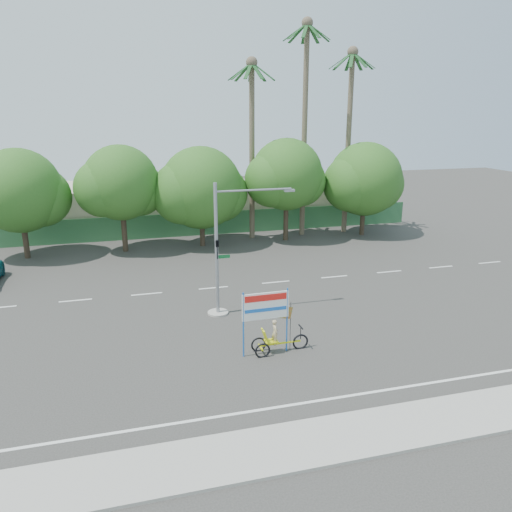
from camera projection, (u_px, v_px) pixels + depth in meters
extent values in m
plane|color=#33302D|center=(286.00, 340.00, 23.59)|extent=(120.00, 120.00, 0.00)
cube|color=gray|center=(358.00, 434.00, 16.63)|extent=(50.00, 2.40, 0.12)
cube|color=#336B3D|center=(207.00, 224.00, 43.21)|extent=(38.00, 0.08, 2.00)
cube|color=beige|center=(88.00, 208.00, 44.56)|extent=(12.00, 8.00, 4.00)
cube|color=beige|center=(279.00, 201.00, 49.17)|extent=(14.00, 8.00, 3.60)
cylinder|color=#473828|center=(25.00, 235.00, 36.21)|extent=(0.40, 0.40, 3.52)
sphere|color=#255218|center=(19.00, 191.00, 35.31)|extent=(6.00, 6.00, 6.00)
sphere|color=#255218|center=(41.00, 197.00, 36.09)|extent=(4.32, 4.32, 4.32)
cylinder|color=#473828|center=(124.00, 227.00, 37.95)|extent=(0.40, 0.40, 3.74)
sphere|color=#255218|center=(121.00, 183.00, 36.99)|extent=(5.60, 5.60, 5.60)
sphere|color=#255218|center=(138.00, 189.00, 37.76)|extent=(4.03, 4.03, 4.03)
sphere|color=#255218|center=(103.00, 188.00, 36.54)|extent=(4.26, 4.26, 4.26)
cylinder|color=#473828|center=(202.00, 226.00, 39.53)|extent=(0.40, 0.40, 3.30)
sphere|color=#255218|center=(201.00, 188.00, 38.69)|extent=(6.40, 6.40, 6.40)
sphere|color=#255218|center=(219.00, 193.00, 39.48)|extent=(4.61, 4.61, 4.61)
sphere|color=#255218|center=(183.00, 193.00, 38.18)|extent=(4.86, 4.86, 4.86)
cylinder|color=#473828|center=(286.00, 217.00, 41.22)|extent=(0.40, 0.40, 3.87)
sphere|color=#255218|center=(287.00, 174.00, 40.23)|extent=(5.80, 5.80, 5.80)
sphere|color=#255218|center=(300.00, 181.00, 41.01)|extent=(4.18, 4.18, 4.18)
sphere|color=#255218|center=(272.00, 180.00, 39.77)|extent=(4.41, 4.41, 4.41)
cylinder|color=#473828|center=(363.00, 215.00, 43.05)|extent=(0.40, 0.40, 3.43)
sphere|color=#255218|center=(365.00, 179.00, 42.17)|extent=(6.20, 6.20, 6.20)
sphere|color=#255218|center=(378.00, 184.00, 42.96)|extent=(4.46, 4.46, 4.46)
sphere|color=#255218|center=(351.00, 184.00, 41.68)|extent=(4.71, 4.71, 4.71)
cylinder|color=#70604C|center=(304.00, 135.00, 41.27)|extent=(0.44, 0.44, 17.00)
sphere|color=#70604C|center=(307.00, 23.00, 38.87)|extent=(0.90, 0.90, 0.90)
cube|color=#1C4C21|center=(318.00, 32.00, 39.30)|extent=(1.91, 0.28, 1.36)
cube|color=#1C4C21|center=(313.00, 33.00, 39.80)|extent=(1.65, 1.44, 1.36)
cube|color=#1C4C21|center=(305.00, 34.00, 39.96)|extent=(0.61, 1.93, 1.36)
cube|color=#1C4C21|center=(298.00, 33.00, 39.69)|extent=(1.20, 1.80, 1.36)
cube|color=#1C4C21|center=(295.00, 32.00, 39.13)|extent=(1.89, 0.92, 1.36)
cube|color=#1C4C21|center=(298.00, 31.00, 38.54)|extent=(1.89, 0.92, 1.36)
cube|color=#1C4C21|center=(305.00, 30.00, 38.18)|extent=(1.20, 1.80, 1.36)
cube|color=#1C4C21|center=(313.00, 30.00, 38.24)|extent=(0.61, 1.93, 1.36)
cube|color=#1C4C21|center=(319.00, 31.00, 38.68)|extent=(1.65, 1.44, 1.36)
cylinder|color=#70604C|center=(348.00, 146.00, 42.56)|extent=(0.44, 0.44, 15.00)
sphere|color=#70604C|center=(353.00, 52.00, 40.45)|extent=(0.90, 0.90, 0.90)
cube|color=#1C4C21|center=(363.00, 61.00, 40.87)|extent=(1.91, 0.28, 1.36)
cube|color=#1C4C21|center=(357.00, 61.00, 41.38)|extent=(1.65, 1.44, 1.36)
cube|color=#1C4C21|center=(349.00, 61.00, 41.53)|extent=(0.61, 1.93, 1.36)
cube|color=#1C4C21|center=(343.00, 61.00, 41.27)|extent=(1.20, 1.80, 1.36)
cube|color=#1C4C21|center=(341.00, 60.00, 40.71)|extent=(1.89, 0.92, 1.36)
cube|color=#1C4C21|center=(344.00, 60.00, 40.11)|extent=(1.89, 0.92, 1.36)
cube|color=#1C4C21|center=(352.00, 59.00, 39.76)|extent=(1.20, 1.80, 1.36)
cube|color=#1C4C21|center=(359.00, 59.00, 39.82)|extent=(0.61, 1.93, 1.36)
cube|color=#1C4C21|center=(364.00, 60.00, 40.26)|extent=(1.65, 1.44, 1.36)
cylinder|color=#70604C|center=(252.00, 154.00, 40.55)|extent=(0.44, 0.44, 14.00)
sphere|color=#70604C|center=(252.00, 62.00, 38.58)|extent=(0.90, 0.90, 0.90)
cube|color=#1C4C21|center=(263.00, 72.00, 39.00)|extent=(1.91, 0.28, 1.36)
cube|color=#1C4C21|center=(259.00, 72.00, 39.51)|extent=(1.65, 1.44, 1.36)
cube|color=#1C4C21|center=(251.00, 72.00, 39.67)|extent=(0.61, 1.93, 1.36)
cube|color=#1C4C21|center=(243.00, 72.00, 39.40)|extent=(1.20, 1.80, 1.36)
cube|color=#1C4C21|center=(240.00, 71.00, 38.84)|extent=(1.89, 0.92, 1.36)
cube|color=#1C4C21|center=(242.00, 71.00, 38.24)|extent=(1.89, 0.92, 1.36)
cube|color=#1C4C21|center=(248.00, 70.00, 37.89)|extent=(1.20, 1.80, 1.36)
cube|color=#1C4C21|center=(257.00, 71.00, 37.95)|extent=(0.61, 1.93, 1.36)
cube|color=#1C4C21|center=(263.00, 71.00, 38.39)|extent=(1.65, 1.44, 1.36)
cylinder|color=gray|center=(218.00, 313.00, 26.64)|extent=(1.10, 1.10, 0.10)
cylinder|color=gray|center=(217.00, 251.00, 25.67)|extent=(0.18, 0.18, 7.00)
cylinder|color=gray|center=(254.00, 190.00, 25.32)|extent=(4.00, 0.10, 0.10)
cube|color=gray|center=(289.00, 190.00, 25.83)|extent=(0.55, 0.20, 0.12)
imported|color=black|center=(217.00, 250.00, 25.44)|extent=(0.16, 0.20, 1.00)
cube|color=#14662D|center=(223.00, 257.00, 25.86)|extent=(0.70, 0.04, 0.18)
torus|color=black|center=(300.00, 342.00, 22.65)|extent=(0.76, 0.10, 0.75)
torus|color=black|center=(259.00, 345.00, 22.43)|extent=(0.71, 0.09, 0.70)
torus|color=black|center=(263.00, 351.00, 21.86)|extent=(0.71, 0.09, 0.70)
cube|color=yellow|center=(281.00, 343.00, 22.38)|extent=(1.89, 0.10, 0.07)
cube|color=yellow|center=(261.00, 347.00, 22.14)|extent=(0.08, 0.67, 0.06)
cube|color=yellow|center=(271.00, 341.00, 22.21)|extent=(0.56, 0.48, 0.07)
cube|color=yellow|center=(265.00, 336.00, 22.04)|extent=(0.26, 0.47, 0.60)
cylinder|color=black|center=(301.00, 333.00, 22.52)|extent=(0.03, 0.03, 0.61)
cube|color=black|center=(301.00, 327.00, 22.44)|extent=(0.05, 0.50, 0.04)
imported|color=#CCB284|center=(275.00, 332.00, 22.14)|extent=(0.29, 0.44, 1.20)
cylinder|color=blue|center=(243.00, 325.00, 21.60)|extent=(0.06, 0.06, 3.01)
cylinder|color=blue|center=(287.00, 320.00, 22.14)|extent=(0.06, 0.06, 3.01)
cube|color=white|center=(266.00, 306.00, 21.65)|extent=(2.12, 0.09, 1.22)
cube|color=red|center=(266.00, 298.00, 21.51)|extent=(1.89, 0.05, 0.29)
cube|color=blue|center=(266.00, 310.00, 21.66)|extent=(1.89, 0.05, 0.16)
cylinder|color=black|center=(290.00, 326.00, 22.28)|extent=(0.02, 0.02, 2.34)
cube|color=red|center=(282.00, 312.00, 21.97)|extent=(0.99, 0.04, 0.73)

